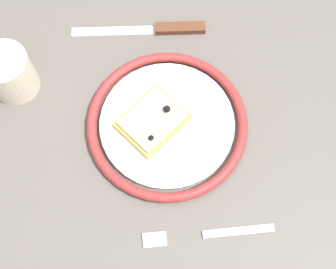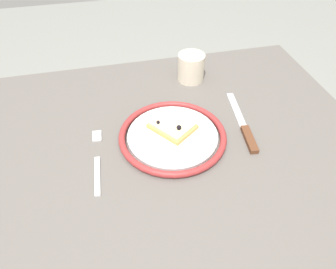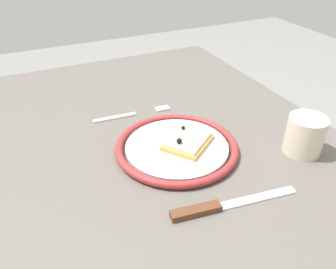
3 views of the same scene
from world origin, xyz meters
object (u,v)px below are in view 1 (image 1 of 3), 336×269
object	(u,v)px
plate	(167,124)
pizza_slice_near	(153,120)
dining_table	(194,165)
knife	(162,29)
cup	(10,73)
fork	(207,234)

from	to	relation	value
plate	pizza_slice_near	world-z (taller)	pizza_slice_near
dining_table	knife	world-z (taller)	knife
plate	cup	distance (m)	0.27
plate	knife	xyz separation A→B (m)	(0.18, -0.02, -0.00)
dining_table	cup	bearing A→B (deg)	59.44
pizza_slice_near	knife	bearing A→B (deg)	-13.41
plate	fork	size ratio (longest dim) A/B	1.31
fork	dining_table	bearing A→B (deg)	-3.55
fork	cup	world-z (taller)	cup
plate	cup	size ratio (longest dim) A/B	3.21
plate	knife	size ratio (longest dim) A/B	1.10
plate	dining_table	bearing A→B (deg)	-141.86
dining_table	plate	distance (m)	0.11
dining_table	plate	world-z (taller)	plate
dining_table	knife	bearing A→B (deg)	4.96
dining_table	cup	size ratio (longest dim) A/B	13.08
dining_table	knife	distance (m)	0.25
knife	cup	distance (m)	0.27
plate	knife	world-z (taller)	plate
pizza_slice_near	knife	distance (m)	0.19
fork	plate	bearing A→B (deg)	9.69
dining_table	plate	bearing A→B (deg)	38.14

